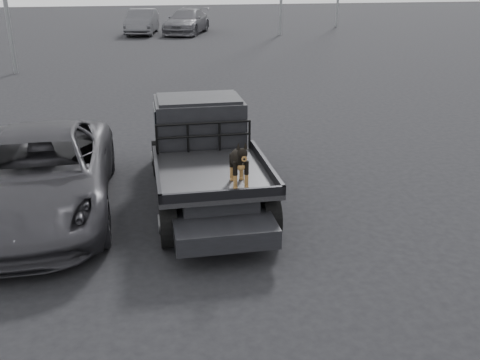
{
  "coord_description": "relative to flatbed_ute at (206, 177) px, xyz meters",
  "views": [
    {
      "loc": [
        -1.16,
        -7.71,
        4.17
      ],
      "look_at": [
        0.2,
        -0.49,
        1.25
      ],
      "focal_mm": 40.0,
      "sensor_mm": 36.0,
      "label": 1
    }
  ],
  "objects": [
    {
      "name": "flatbed_ute",
      "position": [
        0.0,
        0.0,
        0.0
      ],
      "size": [
        2.0,
        5.4,
        0.92
      ],
      "primitive_type": null,
      "color": "black",
      "rests_on": "ground"
    },
    {
      "name": "ute_cab",
      "position": [
        0.0,
        0.95,
        0.9
      ],
      "size": [
        1.72,
        1.3,
        0.88
      ],
      "primitive_type": null,
      "color": "black",
      "rests_on": "flatbed_ute"
    },
    {
      "name": "ground",
      "position": [
        0.04,
        -1.71,
        -0.46
      ],
      "size": [
        120.0,
        120.0,
        0.0
      ],
      "primitive_type": "plane",
      "color": "black",
      "rests_on": "ground"
    },
    {
      "name": "distant_car_a",
      "position": [
        -0.69,
        28.3,
        0.35
      ],
      "size": [
        2.49,
        5.11,
        1.61
      ],
      "primitive_type": "imported",
      "rotation": [
        0.0,
        0.0,
        -0.17
      ],
      "color": "#454549",
      "rests_on": "ground"
    },
    {
      "name": "parked_suv",
      "position": [
        -2.99,
        -0.04,
        0.28
      ],
      "size": [
        2.54,
        5.38,
        1.49
      ],
      "primitive_type": "imported",
      "rotation": [
        0.0,
        0.0,
        0.01
      ],
      "color": "#2C2C30",
      "rests_on": "ground"
    },
    {
      "name": "headache_rack",
      "position": [
        0.0,
        0.2,
        0.74
      ],
      "size": [
        1.8,
        0.08,
        0.55
      ],
      "primitive_type": null,
      "color": "black",
      "rests_on": "flatbed_ute"
    },
    {
      "name": "distant_car_b",
      "position": [
        2.28,
        28.05,
        0.33
      ],
      "size": [
        3.99,
        5.91,
        1.59
      ],
      "primitive_type": "imported",
      "rotation": [
        0.0,
        0.0,
        -0.36
      ],
      "color": "#504F55",
      "rests_on": "ground"
    },
    {
      "name": "dog",
      "position": [
        0.34,
        -1.56,
        0.83
      ],
      "size": [
        0.32,
        0.6,
        0.74
      ],
      "primitive_type": null,
      "color": "black",
      "rests_on": "flatbed_ute"
    }
  ]
}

